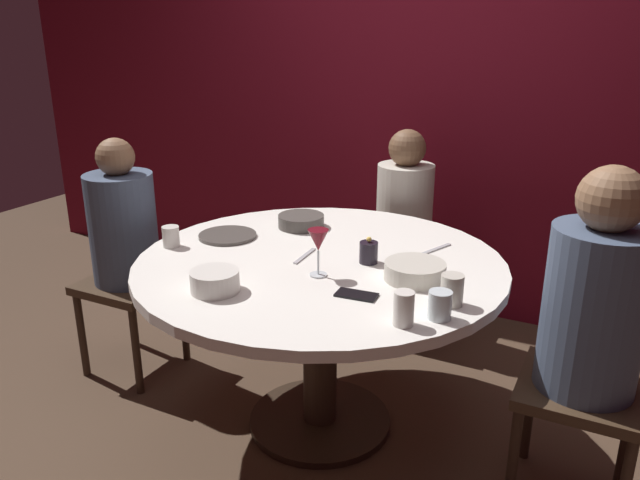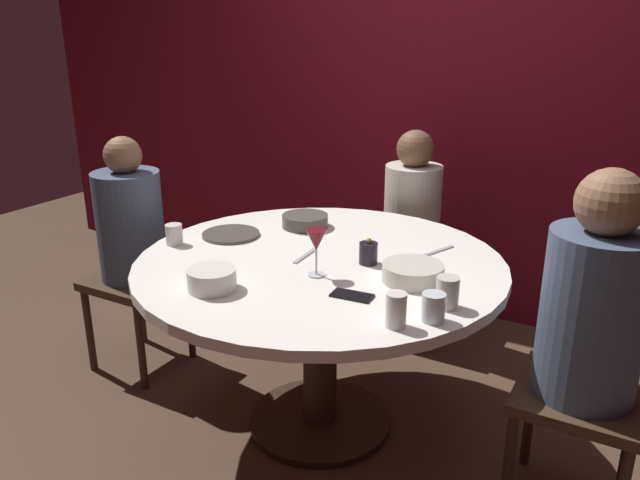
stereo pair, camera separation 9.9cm
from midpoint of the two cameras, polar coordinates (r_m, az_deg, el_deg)
The scene contains 19 objects.
ground_plane at distance 2.77m, azimuth -1.07°, elevation -16.45°, with size 8.00×8.00×0.00m, color #4C3828.
back_wall at distance 3.58m, azimuth 9.83°, elevation 13.91°, with size 6.00×0.10×2.60m, color maroon.
dining_table at distance 2.46m, azimuth -1.16°, elevation -4.86°, with size 1.44×1.44×0.75m.
seated_diner_left at distance 3.01m, azimuth -18.53°, elevation 0.65°, with size 0.40×0.40×1.15m.
seated_diner_back at distance 3.28m, azimuth 6.92°, elevation 2.79°, with size 0.40×0.40×1.12m.
seated_diner_right at distance 2.17m, azimuth 22.71°, elevation -5.93°, with size 0.40×0.40×1.22m.
candle_holder at distance 2.37m, azimuth 3.30°, elevation -1.14°, with size 0.07×0.07×0.11m.
wine_glass at distance 2.21m, azimuth -1.45°, elevation -0.23°, with size 0.08×0.08×0.18m.
dinner_plate at distance 2.70m, azimuth -9.55°, elevation 0.40°, with size 0.25×0.25×0.01m, color #4C4742.
cell_phone at distance 2.09m, azimuth 2.01°, elevation -5.08°, with size 0.07×0.14×0.01m, color black.
bowl_serving_large at distance 2.16m, azimuth -10.96°, elevation -3.75°, with size 0.17×0.17×0.07m, color silver.
bowl_salad_center at distance 2.79m, azimuth -2.77°, elevation 1.74°, with size 0.21×0.21×0.06m, color #4C4742.
bowl_small_white at distance 2.23m, azimuth 7.47°, elevation -2.87°, with size 0.22×0.22×0.06m, color beige.
cup_near_candle at distance 2.05m, azimuth 10.69°, elevation -4.55°, with size 0.07×0.07×0.10m, color beige.
cup_by_left_diner at distance 2.62m, azimuth -14.62°, elevation 0.30°, with size 0.07×0.07×0.09m, color silver.
cup_by_right_diner at distance 1.89m, azimuth 6.22°, elevation -6.29°, with size 0.06×0.06×0.11m, color silver.
cup_center_front at distance 1.95m, azimuth 9.54°, elevation -5.94°, with size 0.07×0.07×0.09m, color silver.
fork_near_plate at distance 2.55m, azimuth 9.54°, elevation -0.84°, with size 0.02×0.18×0.01m, color #B7B7BC.
knife_near_plate at distance 2.44m, azimuth -2.57°, elevation -1.48°, with size 0.02×0.18×0.01m, color #B7B7BC.
Camera 1 is at (1.02, -2.01, 1.62)m, focal length 34.78 mm.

